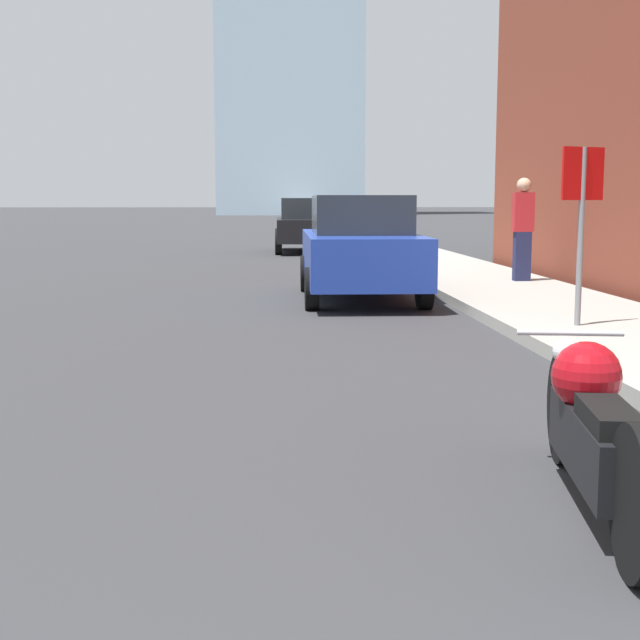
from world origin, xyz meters
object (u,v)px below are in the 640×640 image
motorcycle (593,428)px  pedestrian (523,227)px  stop_sign (582,204)px  parked_car_blue (360,248)px  parked_car_black (307,225)px

motorcycle → pedestrian: 11.77m
stop_sign → pedestrian: size_ratio=1.11×
parked_car_blue → parked_car_black: bearing=91.9°
parked_car_blue → stop_sign: 4.74m
parked_car_blue → pedestrian: size_ratio=2.40×
parked_car_black → pedestrian: 12.23m
parked_car_blue → pedestrian: pedestrian is taller
parked_car_blue → stop_sign: size_ratio=2.16×
parked_car_blue → parked_car_black: 13.30m
stop_sign → motorcycle: bearing=-109.1°
motorcycle → pedestrian: size_ratio=1.29×
stop_sign → pedestrian: bearing=79.8°
motorcycle → stop_sign: (1.96, 5.65, 1.12)m
motorcycle → parked_car_black: parked_car_black is taller
motorcycle → pedestrian: pedestrian is taller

